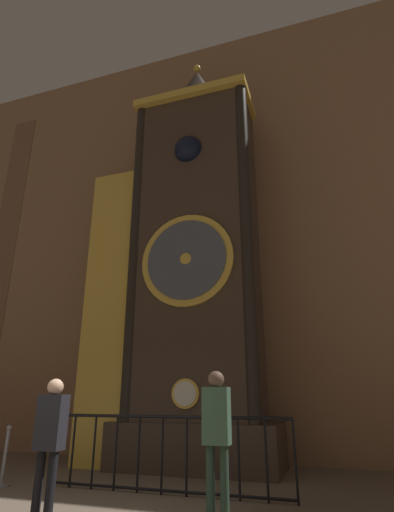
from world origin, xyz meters
The scene contains 6 objects.
cathedral_back_wall centered at (-0.09, 5.86, 6.11)m, with size 24.00×0.32×12.24m.
clock_tower centered at (0.08, 4.56, 4.38)m, with size 4.38×1.80×10.41m.
railing_fence centered at (0.63, 2.40, 0.61)m, with size 4.11×0.05×1.12m.
visitor_near centered at (-0.15, 0.63, 0.97)m, with size 0.36×0.24×1.62m.
visitor_far centered at (1.80, 1.40, 1.04)m, with size 0.34×0.22×1.73m.
stanchion_post centered at (-2.12, 2.10, 0.30)m, with size 0.28×0.28×0.94m.
Camera 1 is at (3.31, -3.97, 1.40)m, focal length 28.00 mm.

